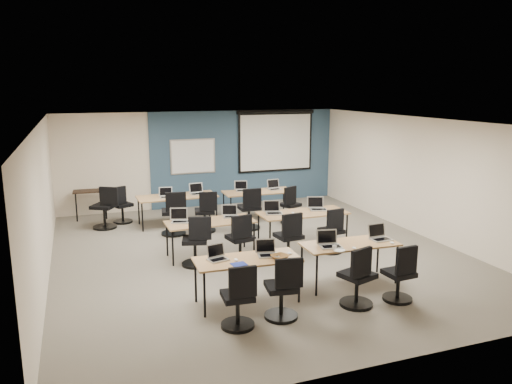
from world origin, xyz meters
name	(u,v)px	position (x,y,z in m)	size (l,w,h in m)	color
floor	(257,253)	(0.00, 0.00, 0.00)	(8.00, 9.00, 0.02)	#6B6354
ceiling	(257,122)	(0.00, 0.00, 2.70)	(8.00, 9.00, 0.02)	white
wall_back	(203,159)	(0.00, 4.50, 1.35)	(8.00, 0.04, 2.70)	beige
wall_front	(389,261)	(0.00, -4.50, 1.35)	(8.00, 0.04, 2.70)	beige
wall_left	(42,205)	(-4.00, 0.00, 1.35)	(0.04, 9.00, 2.70)	beige
wall_right	(422,177)	(4.00, 0.00, 1.35)	(0.04, 9.00, 2.70)	beige
blue_accent_panel	(245,157)	(1.25, 4.47, 1.35)	(5.50, 0.04, 2.70)	#3D5977
whiteboard	(193,156)	(-0.30, 4.43, 1.45)	(1.28, 0.03, 0.98)	#B0B0B0
projector_screen	(276,138)	(2.20, 4.41, 1.89)	(2.40, 0.10, 1.82)	black
training_table_front_left	(247,262)	(-0.98, -2.20, 0.68)	(1.66, 0.69, 0.73)	olive
training_table_front_right	(350,246)	(0.94, -2.07, 0.68)	(1.66, 0.69, 0.73)	#9B6D3D
training_table_mid_left	(210,223)	(-0.95, 0.15, 0.68)	(1.77, 0.74, 0.73)	#9D5F32
training_table_mid_right	(303,214)	(1.10, 0.17, 0.69)	(1.90, 0.79, 0.73)	#A07A47
training_table_back_left	(177,197)	(-1.11, 2.73, 0.69)	(1.93, 0.81, 0.73)	#A97739
training_table_back_right	(258,193)	(0.97, 2.56, 0.69)	(1.81, 0.75, 0.73)	brown
laptop_0	(217,256)	(-1.43, -2.08, 0.79)	(0.30, 0.26, 0.23)	#BBBBC5
mouse_0	(236,260)	(-1.17, -2.22, 0.74)	(0.06, 0.10, 0.03)	white
task_chair_0	(239,302)	(-1.38, -2.99, 0.40)	(0.49, 0.49, 0.97)	black
laptop_1	(267,252)	(-0.63, -2.16, 0.79)	(0.33, 0.28, 0.25)	silver
mouse_1	(290,253)	(-0.26, -2.23, 0.74)	(0.06, 0.10, 0.03)	white
task_chair_1	(283,293)	(-0.68, -2.94, 0.41)	(0.50, 0.50, 0.99)	black
laptop_2	(329,243)	(0.52, -2.10, 0.80)	(0.36, 0.30, 0.27)	#B0B1BE
mouse_2	(354,248)	(0.85, -2.35, 0.74)	(0.06, 0.10, 0.03)	white
task_chair_2	(358,282)	(0.57, -2.95, 0.41)	(0.54, 0.52, 1.00)	black
laptop_3	(379,236)	(1.55, -2.04, 0.80)	(0.35, 0.30, 0.27)	silver
mouse_3	(392,243)	(1.61, -2.33, 0.74)	(0.06, 0.10, 0.04)	white
task_chair_3	(400,278)	(1.31, -3.01, 0.39)	(0.47, 0.47, 0.96)	black
laptop_4	(180,219)	(-1.53, 0.32, 0.80)	(0.35, 0.30, 0.27)	#A9A8B3
mouse_4	(198,222)	(-1.21, 0.15, 0.74)	(0.05, 0.09, 0.03)	white
task_chair_4	(196,245)	(-1.35, -0.31, 0.41)	(0.53, 0.52, 1.00)	black
laptop_5	(231,214)	(-0.47, 0.33, 0.79)	(0.32, 0.27, 0.24)	#B3B3C1
mouse_5	(240,218)	(-0.34, 0.11, 0.74)	(0.06, 0.10, 0.04)	white
task_chair_5	(241,243)	(-0.51, -0.45, 0.41)	(0.52, 0.52, 1.00)	black
laptop_6	(273,210)	(0.47, 0.31, 0.80)	(0.35, 0.30, 0.26)	#B7B7BE
mouse_6	(293,213)	(0.87, 0.17, 0.74)	(0.06, 0.09, 0.03)	white
task_chair_6	(289,241)	(0.41, -0.69, 0.42)	(0.53, 0.53, 1.01)	black
laptop_7	(317,206)	(1.51, 0.29, 0.80)	(0.36, 0.31, 0.27)	#B2B2B2
mouse_7	(328,211)	(1.63, 0.03, 0.74)	(0.06, 0.09, 0.03)	white
task_chair_7	(332,234)	(1.45, -0.51, 0.39)	(0.47, 0.47, 0.96)	black
laptop_8	(166,195)	(-1.39, 2.64, 0.79)	(0.32, 0.27, 0.24)	#A6A6B0
mouse_8	(172,198)	(-1.28, 2.48, 0.74)	(0.06, 0.09, 0.03)	white
task_chair_8	(174,217)	(-1.37, 1.87, 0.43)	(0.57, 0.57, 1.05)	black
laptop_9	(197,191)	(-0.60, 2.78, 0.80)	(0.35, 0.30, 0.27)	silver
mouse_9	(207,195)	(-0.40, 2.54, 0.74)	(0.06, 0.09, 0.03)	white
task_chair_9	(206,215)	(-0.62, 1.85, 0.41)	(0.51, 0.51, 0.99)	black
laptop_10	(242,188)	(0.59, 2.76, 0.79)	(0.33, 0.28, 0.25)	#AAAAAA
mouse_10	(255,192)	(0.86, 2.48, 0.74)	(0.07, 0.10, 0.04)	white
task_chair_10	(250,212)	(0.43, 1.71, 0.43)	(0.55, 0.55, 1.03)	black
laptop_11	(274,187)	(1.45, 2.64, 0.79)	(0.34, 0.29, 0.26)	#9F9EAA
mouse_11	(280,189)	(1.57, 2.54, 0.74)	(0.06, 0.10, 0.03)	white
task_chair_11	(290,208)	(1.56, 1.87, 0.40)	(0.51, 0.48, 0.97)	black
blue_mousepad	(239,264)	(-1.18, -2.40, 0.73)	(0.23, 0.19, 0.01)	navy
snack_bowl	(280,257)	(-0.51, -2.39, 0.77)	(0.32, 0.32, 0.08)	olive
snack_plate	(339,250)	(0.57, -2.35, 0.74)	(0.20, 0.20, 0.01)	white
coffee_cup	(334,248)	(0.50, -2.31, 0.77)	(0.06, 0.06, 0.05)	white
utility_table	(90,194)	(-3.11, 4.06, 0.65)	(0.84, 0.47, 0.75)	black
spare_chair_a	(122,208)	(-2.40, 3.33, 0.39)	(0.51, 0.48, 0.96)	black
spare_chair_b	(105,211)	(-2.81, 2.97, 0.44)	(0.64, 0.57, 1.05)	black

